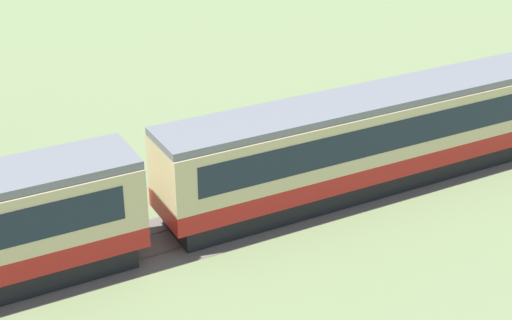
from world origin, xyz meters
The scene contains 2 objects.
passenger_train centered at (-26.79, 0.46, 2.36)m, with size 110.91×2.88×4.26m.
railway_track centered at (-28.91, 0.46, 0.01)m, with size 181.42×3.60×0.04m.
Camera 1 is at (-46.65, -23.59, 16.10)m, focal length 55.00 mm.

